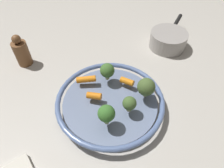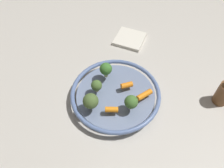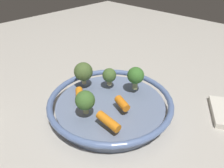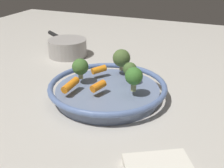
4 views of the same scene
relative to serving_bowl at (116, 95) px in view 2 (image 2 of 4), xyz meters
The scene contains 11 objects.
ground_plane 0.02m from the serving_bowl, ahead, with size 2.03×2.03×0.00m, color #B7B2A8.
serving_bowl is the anchor object (origin of this frame).
baby_carrot_near_rim 0.08m from the serving_bowl, 47.75° to the right, with size 0.02×0.02×0.04m, color orange.
baby_carrot_back 0.10m from the serving_bowl, 41.68° to the left, with size 0.02×0.02×0.06m, color orange.
baby_carrot_center 0.06m from the serving_bowl, 82.22° to the left, with size 0.02×0.02×0.04m, color orange.
broccoli_floret_large 0.08m from the serving_bowl, 133.48° to the right, with size 0.04×0.04×0.05m.
broccoli_floret_mid 0.10m from the serving_bowl, 168.10° to the left, with size 0.05×0.05×0.06m.
broccoli_floret_small 0.10m from the serving_bowl, ahead, with size 0.05×0.05×0.06m.
broccoli_floret_edge 0.12m from the serving_bowl, 92.32° to the right, with size 0.05×0.05×0.06m.
pepper_mill 0.38m from the serving_bowl, 51.19° to the left, with size 0.05×0.05×0.12m.
dish_towel 0.33m from the serving_bowl, 130.58° to the left, with size 0.12×0.12×0.01m, color silver.
Camera 2 is at (0.37, -0.30, 0.71)m, focal length 37.37 mm.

